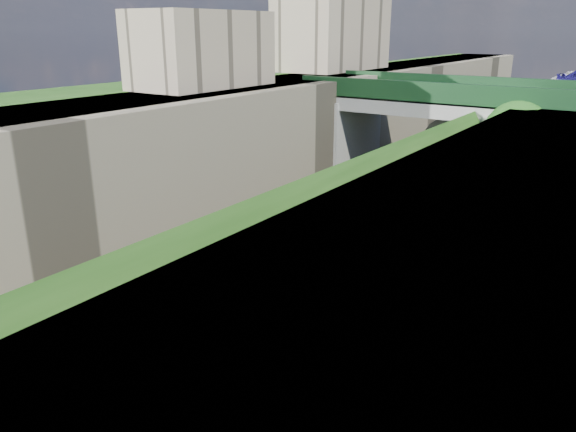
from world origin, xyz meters
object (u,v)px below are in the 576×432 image
at_px(tree, 520,138).
at_px(locomotive, 291,255).
at_px(road_bridge, 444,132).
at_px(tender, 375,212).

xyz_separation_m(tree, locomotive, (-4.71, -14.49, -2.75)).
relative_size(road_bridge, tender, 2.67).
distance_m(locomotive, tender, 7.37).
bearing_deg(tree, tender, -123.47).
xyz_separation_m(road_bridge, tender, (0.26, -9.91, -2.46)).
bearing_deg(tree, road_bridge, 150.81).
distance_m(road_bridge, tender, 10.21).
relative_size(tree, tender, 1.10).
bearing_deg(tree, locomotive, -108.02).
height_order(road_bridge, tree, road_bridge).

